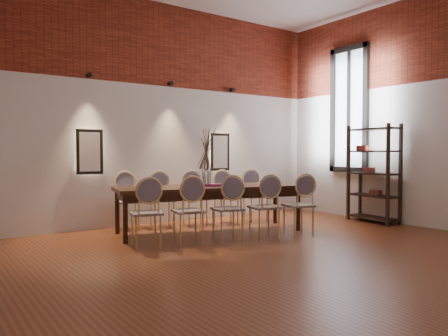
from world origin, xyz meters
TOP-DOWN VIEW (x-y plane):
  - floor at (0.00, 0.00)m, footprint 7.00×7.00m
  - wall_back at (0.00, 3.55)m, footprint 7.00×0.10m
  - brick_band_back at (0.00, 3.48)m, footprint 7.00×0.02m
  - niche_left at (-1.30, 3.45)m, footprint 0.36×0.06m
  - niche_right at (1.30, 3.45)m, footprint 0.36×0.06m
  - spot_fixture_left at (-1.30, 3.42)m, footprint 0.08×0.10m
  - spot_fixture_mid at (0.20, 3.42)m, footprint 0.08×0.10m
  - spot_fixture_right at (1.60, 3.42)m, footprint 0.08×0.10m
  - window_glass at (3.46, 2.00)m, footprint 0.02×0.78m
  - window_frame at (3.44, 2.00)m, footprint 0.08×0.90m
  - window_mullion at (3.44, 2.00)m, footprint 0.06×0.06m
  - dining_table at (0.23, 2.17)m, footprint 3.12×1.62m
  - chair_near_a at (-1.10, 1.71)m, footprint 0.53×0.53m
  - chair_near_b at (-0.52, 1.57)m, footprint 0.53×0.53m
  - chair_near_c at (0.06, 1.43)m, footprint 0.53×0.53m
  - chair_near_d at (0.64, 1.29)m, footprint 0.53×0.53m
  - chair_near_e at (1.22, 1.16)m, footprint 0.53×0.53m
  - chair_far_a at (-0.75, 3.18)m, footprint 0.53×0.53m
  - chair_far_b at (-0.17, 3.05)m, footprint 0.53×0.53m
  - chair_far_c at (0.41, 2.91)m, footprint 0.53×0.53m
  - chair_far_d at (0.99, 2.77)m, footprint 0.53×0.53m
  - chair_far_e at (1.57, 2.63)m, footprint 0.53×0.53m
  - vase at (0.18, 2.18)m, footprint 0.14×0.14m
  - dried_branches at (0.18, 2.18)m, footprint 0.50×0.50m
  - bowl at (-0.07, 2.19)m, footprint 0.24×0.24m
  - book at (0.28, 2.16)m, footprint 0.29×0.24m
  - shelving_rack at (3.28, 1.29)m, footprint 0.49×1.04m

SIDE VIEW (x-z plane):
  - floor at x=0.00m, z-range -0.02..0.00m
  - dining_table at x=0.23m, z-range 0.00..0.75m
  - chair_near_a at x=-1.10m, z-range 0.00..0.94m
  - chair_near_b at x=-0.52m, z-range 0.00..0.94m
  - chair_near_c at x=0.06m, z-range 0.00..0.94m
  - chair_near_d at x=0.64m, z-range 0.00..0.94m
  - chair_near_e at x=1.22m, z-range 0.00..0.94m
  - chair_far_a at x=-0.75m, z-range 0.00..0.94m
  - chair_far_b at x=-0.17m, z-range 0.00..0.94m
  - chair_far_c at x=0.41m, z-range 0.00..0.94m
  - chair_far_d at x=0.99m, z-range 0.00..0.94m
  - chair_far_e at x=1.57m, z-range 0.00..0.94m
  - book at x=0.28m, z-range 0.75..0.78m
  - bowl at x=-0.07m, z-range 0.75..0.93m
  - vase at x=0.18m, z-range 0.75..1.05m
  - shelving_rack at x=3.28m, z-range 0.00..1.80m
  - niche_left at x=-1.30m, z-range 0.97..1.63m
  - niche_right at x=1.30m, z-range 0.97..1.63m
  - dried_branches at x=0.18m, z-range 1.00..1.70m
  - wall_back at x=0.00m, z-range 0.00..4.00m
  - window_glass at x=3.46m, z-range 0.96..3.34m
  - window_frame at x=3.44m, z-range 0.90..3.40m
  - window_mullion at x=3.44m, z-range 0.95..3.35m
  - spot_fixture_left at x=-1.30m, z-range 2.51..2.59m
  - spot_fixture_mid at x=0.20m, z-range 2.51..2.59m
  - spot_fixture_right at x=1.60m, z-range 2.51..2.59m
  - brick_band_back at x=0.00m, z-range 2.50..4.00m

